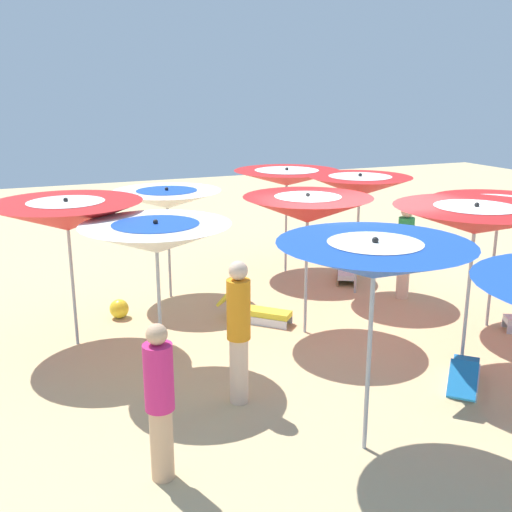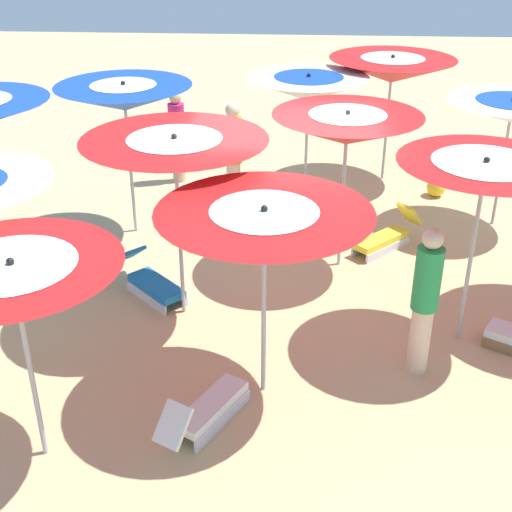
{
  "view_description": "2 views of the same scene",
  "coord_description": "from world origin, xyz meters",
  "px_view_note": "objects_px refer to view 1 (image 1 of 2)",
  "views": [
    {
      "loc": [
        4.93,
        7.53,
        3.91
      ],
      "look_at": [
        1.12,
        -1.43,
        1.21
      ],
      "focal_mm": 42.45,
      "sensor_mm": 36.0,
      "label": 1
    },
    {
      "loc": [
        -8.68,
        -0.13,
        4.96
      ],
      "look_at": [
        -0.84,
        0.37,
        0.81
      ],
      "focal_mm": 48.9,
      "sensor_mm": 36.0,
      "label": 2
    }
  ],
  "objects_px": {
    "beach_umbrella_6": "(475,220)",
    "beach_umbrella_9": "(360,186)",
    "lounger_4": "(257,311)",
    "beach_umbrella_1": "(156,238)",
    "beachgoer_2": "(405,250)",
    "lounger_1": "(346,270)",
    "beach_umbrella_4": "(167,199)",
    "beachgoer_1": "(160,400)",
    "beach_umbrella_8": "(287,178)",
    "beach_umbrella_0": "(67,216)",
    "beachgoer_0": "(239,329)",
    "lounger_3": "(464,375)",
    "beach_umbrella_10": "(499,210)",
    "beach_umbrella_2": "(374,260)",
    "beach_ball": "(119,309)",
    "beach_umbrella_5": "(308,209)"
  },
  "relations": [
    {
      "from": "beach_umbrella_1",
      "to": "beach_umbrella_2",
      "type": "height_order",
      "value": "beach_umbrella_2"
    },
    {
      "from": "beach_umbrella_4",
      "to": "beach_umbrella_6",
      "type": "xyz_separation_m",
      "value": [
        -3.03,
        4.72,
        0.28
      ]
    },
    {
      "from": "beach_umbrella_9",
      "to": "beach_umbrella_10",
      "type": "bearing_deg",
      "value": 115.9
    },
    {
      "from": "lounger_3",
      "to": "beachgoer_2",
      "type": "distance_m",
      "value": 3.78
    },
    {
      "from": "lounger_3",
      "to": "beachgoer_1",
      "type": "relative_size",
      "value": 0.71
    },
    {
      "from": "beach_umbrella_0",
      "to": "beachgoer_2",
      "type": "relative_size",
      "value": 1.3
    },
    {
      "from": "beach_umbrella_6",
      "to": "beach_umbrella_9",
      "type": "xyz_separation_m",
      "value": [
        -0.4,
        -3.5,
        -0.06
      ]
    },
    {
      "from": "beach_umbrella_6",
      "to": "beach_umbrella_9",
      "type": "height_order",
      "value": "beach_umbrella_6"
    },
    {
      "from": "beach_umbrella_2",
      "to": "beachgoer_2",
      "type": "bearing_deg",
      "value": -130.54
    },
    {
      "from": "beach_umbrella_8",
      "to": "lounger_4",
      "type": "relative_size",
      "value": 1.98
    },
    {
      "from": "beachgoer_2",
      "to": "lounger_1",
      "type": "bearing_deg",
      "value": 33.99
    },
    {
      "from": "beach_umbrella_10",
      "to": "beachgoer_2",
      "type": "relative_size",
      "value": 1.24
    },
    {
      "from": "beach_umbrella_8",
      "to": "beachgoer_0",
      "type": "relative_size",
      "value": 1.22
    },
    {
      "from": "lounger_3",
      "to": "beach_ball",
      "type": "height_order",
      "value": "lounger_3"
    },
    {
      "from": "beach_umbrella_2",
      "to": "beachgoer_1",
      "type": "distance_m",
      "value": 2.6
    },
    {
      "from": "beach_umbrella_2",
      "to": "beachgoer_1",
      "type": "height_order",
      "value": "beach_umbrella_2"
    },
    {
      "from": "beachgoer_2",
      "to": "beach_umbrella_2",
      "type": "bearing_deg",
      "value": 158.73
    },
    {
      "from": "beach_umbrella_0",
      "to": "lounger_1",
      "type": "height_order",
      "value": "beach_umbrella_0"
    },
    {
      "from": "beach_umbrella_9",
      "to": "lounger_1",
      "type": "bearing_deg",
      "value": -109.62
    },
    {
      "from": "beach_umbrella_2",
      "to": "beach_umbrella_6",
      "type": "relative_size",
      "value": 1.0
    },
    {
      "from": "beach_umbrella_10",
      "to": "lounger_1",
      "type": "distance_m",
      "value": 3.77
    },
    {
      "from": "beach_umbrella_8",
      "to": "beachgoer_1",
      "type": "distance_m",
      "value": 7.69
    },
    {
      "from": "beach_umbrella_5",
      "to": "beach_umbrella_6",
      "type": "distance_m",
      "value": 2.55
    },
    {
      "from": "lounger_4",
      "to": "beach_umbrella_4",
      "type": "bearing_deg",
      "value": 164.02
    },
    {
      "from": "beach_umbrella_1",
      "to": "beachgoer_0",
      "type": "height_order",
      "value": "beach_umbrella_1"
    },
    {
      "from": "beach_umbrella_6",
      "to": "beachgoer_0",
      "type": "xyz_separation_m",
      "value": [
        3.31,
        -0.36,
        -1.19
      ]
    },
    {
      "from": "beach_umbrella_4",
      "to": "lounger_1",
      "type": "height_order",
      "value": "beach_umbrella_4"
    },
    {
      "from": "lounger_1",
      "to": "beachgoer_1",
      "type": "xyz_separation_m",
      "value": [
        5.32,
        5.14,
        0.69
      ]
    },
    {
      "from": "beach_umbrella_5",
      "to": "lounger_3",
      "type": "distance_m",
      "value": 3.38
    },
    {
      "from": "beach_umbrella_4",
      "to": "beachgoer_1",
      "type": "xyz_separation_m",
      "value": [
        1.59,
        5.52,
        -1.02
      ]
    },
    {
      "from": "beachgoer_1",
      "to": "beach_umbrella_9",
      "type": "bearing_deg",
      "value": -39.76
    },
    {
      "from": "lounger_3",
      "to": "beachgoer_1",
      "type": "height_order",
      "value": "beachgoer_1"
    },
    {
      "from": "beach_umbrella_10",
      "to": "beachgoer_1",
      "type": "distance_m",
      "value": 6.56
    },
    {
      "from": "lounger_3",
      "to": "beach_umbrella_5",
      "type": "bearing_deg",
      "value": 66.86
    },
    {
      "from": "beach_umbrella_2",
      "to": "lounger_3",
      "type": "height_order",
      "value": "beach_umbrella_2"
    },
    {
      "from": "beach_umbrella_5",
      "to": "lounger_3",
      "type": "relative_size",
      "value": 1.92
    },
    {
      "from": "beach_umbrella_0",
      "to": "beach_umbrella_10",
      "type": "distance_m",
      "value": 6.83
    },
    {
      "from": "beachgoer_2",
      "to": "beach_umbrella_4",
      "type": "bearing_deg",
      "value": 85.27
    },
    {
      "from": "beachgoer_2",
      "to": "beach_umbrella_6",
      "type": "bearing_deg",
      "value": 178.91
    },
    {
      "from": "beach_umbrella_4",
      "to": "lounger_4",
      "type": "xyz_separation_m",
      "value": [
        -1.03,
        1.89,
        -1.72
      ]
    },
    {
      "from": "beach_umbrella_1",
      "to": "beach_umbrella_4",
      "type": "bearing_deg",
      "value": -107.4
    },
    {
      "from": "beach_umbrella_2",
      "to": "lounger_3",
      "type": "xyz_separation_m",
      "value": [
        -1.99,
        -0.66,
        -2.0
      ]
    },
    {
      "from": "beach_umbrella_1",
      "to": "beach_umbrella_8",
      "type": "xyz_separation_m",
      "value": [
        -3.79,
        -3.8,
        0.11
      ]
    },
    {
      "from": "beach_umbrella_4",
      "to": "beachgoer_1",
      "type": "bearing_deg",
      "value": 73.95
    },
    {
      "from": "beach_umbrella_8",
      "to": "beach_umbrella_10",
      "type": "xyz_separation_m",
      "value": [
        -1.77,
        4.25,
        -0.07
      ]
    },
    {
      "from": "beach_umbrella_4",
      "to": "beachgoer_0",
      "type": "height_order",
      "value": "beach_umbrella_4"
    },
    {
      "from": "beach_umbrella_1",
      "to": "lounger_1",
      "type": "relative_size",
      "value": 1.73
    },
    {
      "from": "lounger_1",
      "to": "beachgoer_2",
      "type": "bearing_deg",
      "value": 45.49
    },
    {
      "from": "beach_umbrella_6",
      "to": "lounger_3",
      "type": "bearing_deg",
      "value": 51.31
    },
    {
      "from": "lounger_4",
      "to": "beach_umbrella_1",
      "type": "bearing_deg",
      "value": -102.76
    }
  ]
}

